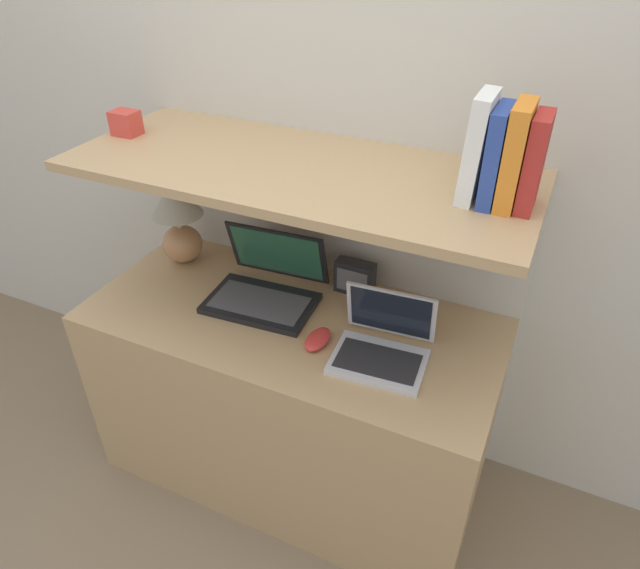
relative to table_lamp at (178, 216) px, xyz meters
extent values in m
plane|color=#7A664C|center=(0.52, -0.46, -0.90)|extent=(12.00, 12.00, 0.00)
cube|color=beige|center=(0.52, 0.22, 0.30)|extent=(6.00, 0.05, 2.40)
cube|color=tan|center=(0.52, -0.15, -0.54)|extent=(1.33, 0.61, 0.72)
cube|color=beige|center=(0.52, 0.17, -0.31)|extent=(1.33, 0.04, 1.19)
cube|color=tan|center=(0.52, -0.08, 0.30)|extent=(1.33, 0.55, 0.03)
ellipsoid|color=#B27A4C|center=(0.00, 0.00, -0.11)|extent=(0.14, 0.14, 0.14)
cylinder|color=tan|center=(0.00, 0.00, -0.02)|extent=(0.02, 0.02, 0.05)
cone|color=#B2AD99|center=(0.00, 0.00, 0.07)|extent=(0.18, 0.18, 0.13)
cube|color=black|center=(0.40, -0.13, -0.17)|extent=(0.36, 0.25, 0.02)
cube|color=#47474C|center=(0.40, -0.14, -0.16)|extent=(0.32, 0.18, 0.00)
cube|color=black|center=(0.39, 0.01, -0.06)|extent=(0.35, 0.09, 0.20)
cube|color=#235138|center=(0.39, 0.01, -0.06)|extent=(0.32, 0.08, 0.18)
cube|color=silver|center=(0.85, -0.24, -0.17)|extent=(0.28, 0.21, 0.02)
cube|color=#232326|center=(0.85, -0.25, -0.16)|extent=(0.24, 0.15, 0.00)
cube|color=silver|center=(0.84, -0.12, -0.07)|extent=(0.27, 0.06, 0.18)
cube|color=black|center=(0.84, -0.13, -0.07)|extent=(0.24, 0.05, 0.15)
ellipsoid|color=red|center=(0.65, -0.23, -0.16)|extent=(0.07, 0.12, 0.03)
cube|color=black|center=(0.65, 0.07, -0.12)|extent=(0.13, 0.05, 0.12)
cube|color=#59595B|center=(0.65, 0.05, -0.12)|extent=(0.11, 0.00, 0.08)
cube|color=#A82823|center=(1.13, -0.08, 0.42)|extent=(0.04, 0.12, 0.23)
cube|color=orange|center=(1.09, -0.08, 0.43)|extent=(0.04, 0.14, 0.25)
cube|color=#284293|center=(1.05, -0.08, 0.43)|extent=(0.04, 0.14, 0.23)
cube|color=silver|center=(1.00, -0.08, 0.44)|extent=(0.05, 0.14, 0.26)
cube|color=#CC3D33|center=(-0.08, -0.08, 0.35)|extent=(0.08, 0.07, 0.07)
camera|label=1|loc=(1.21, -1.42, 0.94)|focal=32.00mm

